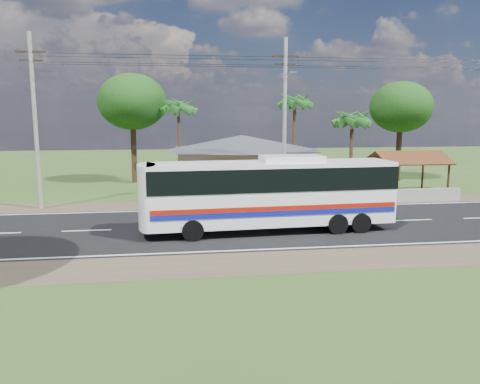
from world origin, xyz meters
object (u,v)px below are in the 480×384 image
object	(u,v)px
person	(376,194)
waiting_shed	(408,159)
coach_bus	(272,189)
motorcycle	(295,194)

from	to	relation	value
person	waiting_shed	bearing A→B (deg)	-146.66
coach_bus	motorcycle	xyz separation A→B (m)	(3.41, 8.30, -1.75)
motorcycle	person	bearing A→B (deg)	-122.44
coach_bus	motorcycle	size ratio (longest dim) A/B	6.81
waiting_shed	motorcycle	distance (m)	9.46
motorcycle	waiting_shed	bearing A→B (deg)	-86.62
waiting_shed	coach_bus	bearing A→B (deg)	-141.68
waiting_shed	coach_bus	world-z (taller)	coach_bus
coach_bus	person	world-z (taller)	coach_bus
person	motorcycle	bearing A→B (deg)	-36.08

